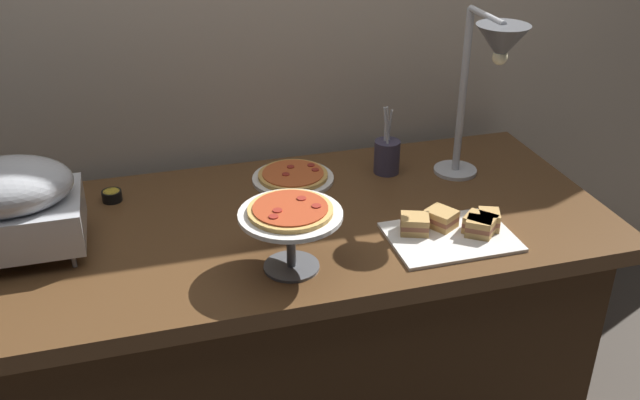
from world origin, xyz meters
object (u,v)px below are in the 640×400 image
Objects in this scene: heat_lamp at (492,60)px; pizza_plate_center at (291,219)px; chafing_dish at (9,204)px; sandwich_platter at (455,229)px; utensil_holder at (387,156)px; pizza_plate_front at (293,177)px; sauce_cup_near at (112,195)px.

heat_lamp is 0.75m from pizza_plate_center.
chafing_dish is 1.19m from sandwich_platter.
pizza_plate_center is at bearing -21.22° from chafing_dish.
pizza_plate_center is (-0.65, -0.25, -0.28)m from heat_lamp.
pizza_plate_center is at bearing -132.91° from utensil_holder.
heat_lamp reaches higher than utensil_holder.
pizza_plate_front is at bearing 75.70° from pizza_plate_center.
sauce_cup_near is at bearing 44.59° from chafing_dish.
pizza_plate_center reaches higher than pizza_plate_front.
sandwich_platter is (0.48, 0.03, -0.12)m from pizza_plate_center.
heat_lamp is at bearing -13.34° from sauce_cup_near.
chafing_dish is 1.34× the size of pizza_plate_center.
pizza_plate_center is 1.14× the size of utensil_holder.
pizza_plate_front is at bearing 155.21° from heat_lamp.
sandwich_platter is at bearing -52.50° from pizza_plate_front.
pizza_plate_center is (-0.13, -0.49, 0.13)m from pizza_plate_front.
pizza_plate_front is 0.31m from utensil_holder.
pizza_plate_center is 4.39× the size of sauce_cup_near.
heat_lamp is (1.34, -0.02, 0.27)m from chafing_dish.
pizza_plate_front is at bearing -1.52° from sauce_cup_near.
utensil_holder is at bearing 134.68° from heat_lamp.
heat_lamp is 0.49m from sandwich_platter.
utensil_holder is at bearing 10.30° from chafing_dish.
pizza_plate_front is 0.56m from sauce_cup_near.
pizza_plate_front is at bearing 127.50° from sandwich_platter.
chafing_dish is 1.03× the size of sandwich_platter.
utensil_holder is at bearing -4.29° from pizza_plate_front.
sandwich_platter reaches higher than sauce_cup_near.
sandwich_platter is (0.35, -0.46, 0.01)m from pizza_plate_front.
sandwich_platter is 1.03m from sauce_cup_near.
pizza_plate_front is 0.58m from sandwich_platter.
heat_lamp is 2.08× the size of pizza_plate_front.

